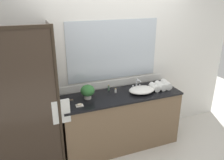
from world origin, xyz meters
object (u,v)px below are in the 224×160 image
(potted_plant, at_px, (88,91))
(amenity_bottle_shampoo, at_px, (109,88))
(rolled_towel_middle, at_px, (160,86))
(rolled_towel_near_edge, at_px, (166,84))
(sink_basin, at_px, (142,90))
(soap_dish, at_px, (79,105))
(amenity_bottle_conditioner, at_px, (116,91))
(rolled_towel_far_edge, at_px, (154,87))
(faucet, at_px, (137,85))

(potted_plant, xyz_separation_m, amenity_bottle_shampoo, (0.38, 0.16, -0.07))
(potted_plant, height_order, rolled_towel_middle, potted_plant)
(rolled_towel_near_edge, distance_m, rolled_towel_middle, 0.11)
(sink_basin, bearing_deg, rolled_towel_middle, 2.00)
(amenity_bottle_shampoo, height_order, rolled_towel_near_edge, rolled_towel_near_edge)
(soap_dish, xyz_separation_m, rolled_towel_near_edge, (1.43, 0.11, 0.04))
(amenity_bottle_conditioner, xyz_separation_m, rolled_towel_far_edge, (0.60, -0.13, 0.02))
(soap_dish, bearing_deg, amenity_bottle_conditioner, 20.20)
(sink_basin, relative_size, soap_dish, 4.01)
(amenity_bottle_conditioner, bearing_deg, potted_plant, -174.41)
(potted_plant, bearing_deg, faucet, 4.62)
(rolled_towel_near_edge, xyz_separation_m, rolled_towel_far_edge, (-0.22, -0.01, -0.01))
(amenity_bottle_shampoo, distance_m, rolled_towel_far_edge, 0.71)
(amenity_bottle_shampoo, distance_m, rolled_towel_near_edge, 0.92)
(rolled_towel_near_edge, bearing_deg, sink_basin, -177.39)
(soap_dish, bearing_deg, potted_plant, 47.55)
(amenity_bottle_shampoo, height_order, rolled_towel_far_edge, rolled_towel_far_edge)
(amenity_bottle_shampoo, xyz_separation_m, rolled_towel_middle, (0.78, -0.24, 0.01))
(faucet, relative_size, amenity_bottle_shampoo, 1.79)
(amenity_bottle_conditioner, bearing_deg, rolled_towel_far_edge, -12.29)
(soap_dish, relative_size, amenity_bottle_shampoo, 1.05)
(rolled_towel_near_edge, bearing_deg, rolled_towel_middle, -175.52)
(faucet, height_order, amenity_bottle_conditioner, faucet)
(sink_basin, bearing_deg, rolled_towel_far_edge, 2.20)
(faucet, relative_size, rolled_towel_middle, 0.83)
(rolled_towel_near_edge, xyz_separation_m, rolled_towel_middle, (-0.11, -0.01, -0.00))
(faucet, bearing_deg, rolled_towel_far_edge, -33.82)
(potted_plant, bearing_deg, sink_basin, -6.65)
(amenity_bottle_conditioner, bearing_deg, sink_basin, -20.58)
(sink_basin, bearing_deg, potted_plant, 173.35)
(potted_plant, height_order, rolled_towel_far_edge, potted_plant)
(rolled_towel_near_edge, bearing_deg, soap_dish, -175.72)
(faucet, relative_size, potted_plant, 0.83)
(soap_dish, bearing_deg, faucet, 14.15)
(amenity_bottle_conditioner, bearing_deg, amenity_bottle_shampoo, 121.78)
(amenity_bottle_shampoo, relative_size, rolled_towel_near_edge, 0.43)
(soap_dish, xyz_separation_m, amenity_bottle_conditioner, (0.61, 0.23, 0.02))
(amenity_bottle_shampoo, relative_size, rolled_towel_middle, 0.46)
(rolled_towel_far_edge, bearing_deg, sink_basin, -177.80)
(potted_plant, distance_m, soap_dish, 0.27)
(soap_dish, bearing_deg, amenity_bottle_shampoo, 31.85)
(potted_plant, distance_m, rolled_towel_near_edge, 1.27)
(rolled_towel_middle, bearing_deg, faucet, 156.13)
(sink_basin, height_order, rolled_towel_middle, rolled_towel_middle)
(soap_dish, distance_m, amenity_bottle_conditioner, 0.65)
(faucet, xyz_separation_m, rolled_towel_near_edge, (0.45, -0.14, -0.00))
(amenity_bottle_conditioner, relative_size, rolled_towel_near_edge, 0.32)
(potted_plant, bearing_deg, rolled_towel_near_edge, -3.39)
(amenity_bottle_conditioner, height_order, rolled_towel_far_edge, rolled_towel_far_edge)
(faucet, xyz_separation_m, rolled_towel_middle, (0.34, -0.15, -0.00))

